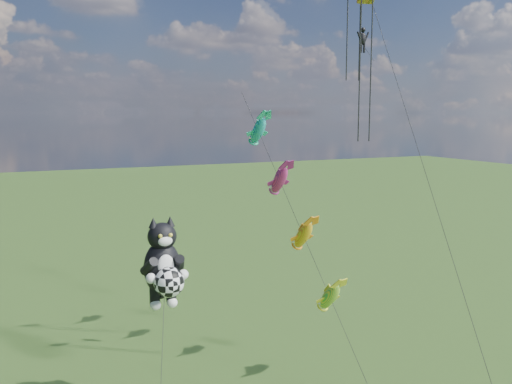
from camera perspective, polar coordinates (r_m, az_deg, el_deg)
name	(u,v)px	position (r m, az deg, el deg)	size (l,w,h in m)	color
cat_kite_rig	(164,265)	(32.23, -9.19, -7.26)	(2.60, 4.12, 10.70)	brown
fish_windsock_rig	(291,208)	(38.34, 3.56, -1.57)	(1.85, 15.91, 17.96)	brown
parafoil_rig	(366,36)	(37.05, 10.90, 15.10)	(2.96, 17.48, 27.10)	brown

